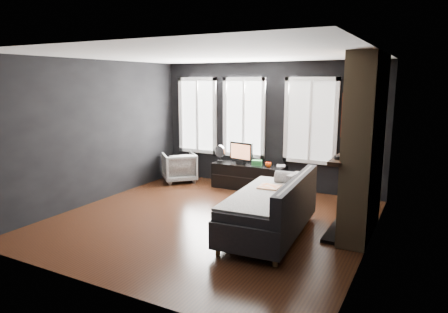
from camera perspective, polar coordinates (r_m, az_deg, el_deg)
The scene contains 18 objects.
floor at distance 6.80m, azimuth -1.96°, elevation -9.08°, with size 5.00×5.00×0.00m, color black.
ceiling at distance 6.40m, azimuth -2.12°, elevation 14.29°, with size 5.00×5.00×0.00m, color white.
wall_back at distance 8.70m, azimuth 6.25°, elevation 4.41°, with size 5.00×0.02×2.70m, color black.
wall_left at distance 8.00m, azimuth -17.77°, elevation 3.40°, with size 0.02×5.00×2.70m, color black.
wall_right at distance 5.66m, azimuth 20.47°, elevation 0.33°, with size 0.02×5.00×2.70m, color black.
windows at distance 8.78m, azimuth 3.51°, elevation 11.25°, with size 4.00×0.16×1.76m, color white, non-canonical shape.
fireplace at distance 6.27m, azimuth 19.41°, elevation 1.37°, with size 0.70×1.62×2.70m, color #93724C, non-canonical shape.
sofa at distance 6.08m, azimuth 6.48°, elevation -6.93°, with size 1.08×2.17×0.93m, color #242426, non-canonical shape.
stripe_pillow at distance 6.42m, azimuth 9.90°, elevation -4.16°, with size 0.09×0.40×0.40m, color gray.
armchair at distance 9.29m, azimuth -6.41°, elevation -1.32°, with size 0.72×0.67×0.74m, color silver.
media_console at distance 8.62m, azimuth 3.58°, elevation -2.89°, with size 1.58×0.49×0.54m, color black, non-canonical shape.
monitor at distance 8.61m, azimuth 2.47°, elevation 0.73°, with size 0.58×0.13×0.52m, color black, non-canonical shape.
desk_fan at distance 8.77m, azimuth -0.58°, elevation 0.45°, with size 0.27×0.27×0.38m, color #A8A8A8, non-canonical shape.
mug at distance 8.31m, azimuth 6.35°, elevation -1.08°, with size 0.13×0.10×0.13m, color #EF480B.
book at distance 8.41m, azimuth 7.55°, elevation -0.57°, with size 0.18×0.02×0.24m, color gray.
storage_box at distance 8.44m, azimuth 4.72°, elevation -0.91°, with size 0.21×0.13×0.12m, color #277133.
mantel_vase at distance 6.75m, azimuth 17.89°, elevation 1.85°, with size 0.18×0.19×0.18m, color gold.
mantel_clock at distance 5.80m, azimuth 16.07°, elevation -0.15°, with size 0.13×0.13×0.04m, color black.
Camera 1 is at (3.20, -5.53, 2.32)m, focal length 32.00 mm.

